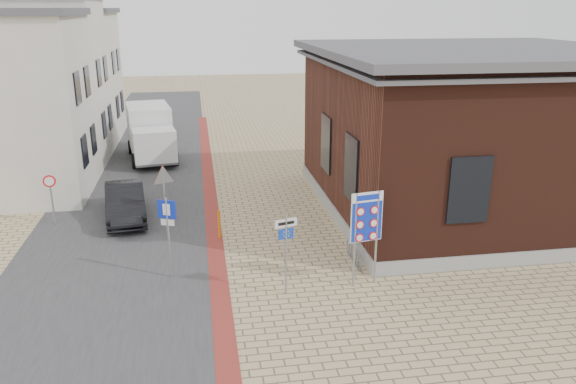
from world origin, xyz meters
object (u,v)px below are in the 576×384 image
object	(u,v)px
sedan	(125,202)
parking_sign	(168,223)
essen_sign	(286,241)
bollard	(219,224)
border_sign	(367,219)
box_truck	(151,133)

from	to	relation	value
sedan	parking_sign	distance (m)	6.20
essen_sign	bollard	distance (m)	5.16
sedan	parking_sign	bearing A→B (deg)	-78.18
border_sign	bollard	xyz separation A→B (m)	(-4.30, 4.50, -1.66)
essen_sign	parking_sign	distance (m)	3.89
box_truck	essen_sign	bearing A→B (deg)	-82.45
sedan	parking_sign	size ratio (longest dim) A/B	1.60
bollard	border_sign	bearing A→B (deg)	-46.30
box_truck	parking_sign	world-z (taller)	box_truck
border_sign	sedan	bearing A→B (deg)	127.85
parking_sign	bollard	xyz separation A→B (m)	(1.70, 3.00, -1.31)
sedan	border_sign	xyz separation A→B (m)	(8.01, -7.25, 1.50)
border_sign	essen_sign	xyz separation A→B (m)	(-2.51, -0.20, -0.48)
sedan	border_sign	distance (m)	10.91
parking_sign	bollard	distance (m)	3.69
essen_sign	parking_sign	size ratio (longest dim) A/B	0.96
sedan	box_truck	bearing A→B (deg)	80.07
sedan	essen_sign	xyz separation A→B (m)	(5.50, -7.45, 1.02)
sedan	bollard	bearing A→B (deg)	-44.00
sedan	box_truck	world-z (taller)	box_truck
essen_sign	bollard	world-z (taller)	essen_sign
sedan	box_truck	distance (m)	9.77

